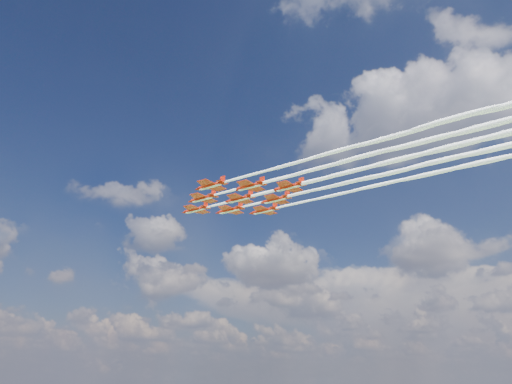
# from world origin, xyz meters

# --- Properties ---
(jet_lead) EXTENTS (119.29, 11.07, 2.93)m
(jet_lead) POSITION_xyz_m (37.52, -3.74, 83.02)
(jet_lead) COLOR red
(jet_row2_port) EXTENTS (119.29, 11.07, 2.93)m
(jet_row2_port) POSITION_xyz_m (46.50, -11.31, 83.02)
(jet_row2_port) COLOR red
(jet_row2_starb) EXTENTS (119.29, 11.07, 2.93)m
(jet_row2_starb) POSITION_xyz_m (47.14, 2.99, 83.02)
(jet_row2_starb) COLOR red
(jet_row3_port) EXTENTS (119.29, 11.07, 2.93)m
(jet_row3_port) POSITION_xyz_m (55.49, -18.87, 83.02)
(jet_row3_port) COLOR red
(jet_row3_centre) EXTENTS (119.29, 11.07, 2.93)m
(jet_row3_centre) POSITION_xyz_m (56.13, -4.57, 83.02)
(jet_row3_centre) COLOR red
(jet_row3_starb) EXTENTS (119.29, 11.07, 2.93)m
(jet_row3_starb) POSITION_xyz_m (56.77, 9.73, 83.02)
(jet_row3_starb) COLOR red
(jet_row4_port) EXTENTS (119.29, 11.07, 2.93)m
(jet_row4_port) POSITION_xyz_m (65.11, -12.14, 83.02)
(jet_row4_port) COLOR red
(jet_row4_starb) EXTENTS (119.29, 11.07, 2.93)m
(jet_row4_starb) POSITION_xyz_m (65.75, 2.16, 83.02)
(jet_row4_starb) COLOR red
(jet_tail) EXTENTS (119.29, 11.07, 2.93)m
(jet_tail) POSITION_xyz_m (74.73, -5.41, 83.02)
(jet_tail) COLOR red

